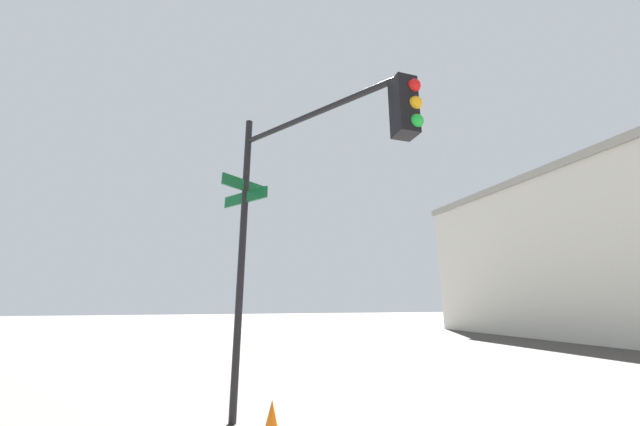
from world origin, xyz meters
name	(u,v)px	position (x,y,z in m)	size (l,w,h in m)	color
traffic_signal_near	(309,179)	(-6.20, -6.47, 3.59)	(3.19, 2.32, 5.05)	black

